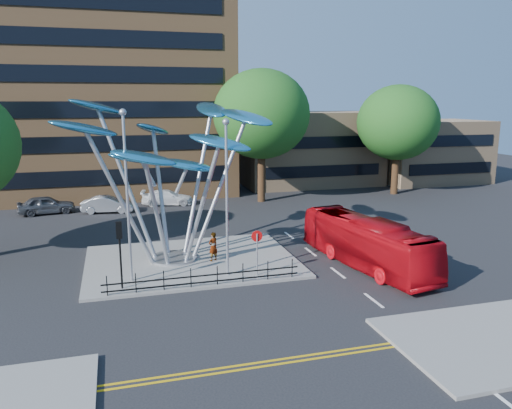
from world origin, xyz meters
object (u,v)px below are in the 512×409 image
object	(u,v)px
tree_right	(262,114)
leaf_sculpture	(168,145)
parked_car_mid	(108,204)
street_lamp_right	(227,184)
parked_car_left	(46,205)
red_bus	(367,243)
no_entry_sign_island	(257,245)
street_lamp_left	(126,182)
pedestrian	(213,247)
parked_car_right	(168,198)
tree_far	(398,123)
traffic_light_island	(120,241)

from	to	relation	value
tree_right	leaf_sculpture	distance (m)	18.37
parked_car_mid	street_lamp_right	bearing A→B (deg)	-152.23
leaf_sculpture	parked_car_left	distance (m)	18.56
parked_car_mid	red_bus	bearing A→B (deg)	-133.69
leaf_sculpture	no_entry_sign_island	world-z (taller)	leaf_sculpture
red_bus	parked_car_left	world-z (taller)	red_bus
parked_car_left	no_entry_sign_island	bearing A→B (deg)	-156.32
street_lamp_right	red_bus	distance (m)	8.82
tree_right	street_lamp_left	bearing A→B (deg)	-124.05
pedestrian	parked_car_mid	xyz separation A→B (m)	(-6.00, 15.49, -0.31)
street_lamp_right	red_bus	bearing A→B (deg)	-2.92
street_lamp_right	pedestrian	bearing A→B (deg)	96.60
no_entry_sign_island	pedestrian	xyz separation A→B (m)	(-1.79, 3.01, -0.81)
pedestrian	parked_car_right	size ratio (longest dim) A/B	0.37
no_entry_sign_island	tree_far	bearing A→B (deg)	44.25
traffic_light_island	street_lamp_left	bearing A→B (deg)	63.43
no_entry_sign_island	street_lamp_right	bearing A→B (deg)	162.13
tree_right	parked_car_mid	size ratio (longest dim) A/B	2.85
no_entry_sign_island	parked_car_mid	world-z (taller)	no_entry_sign_island
tree_far	street_lamp_left	bearing A→B (deg)	-145.08
street_lamp_left	no_entry_sign_island	size ratio (longest dim) A/B	3.59
street_lamp_right	traffic_light_island	bearing A→B (deg)	-174.81
tree_far	traffic_light_island	world-z (taller)	tree_far
tree_right	parked_car_mid	xyz separation A→B (m)	(-13.80, -0.98, -7.34)
pedestrian	parked_car_left	xyz separation A→B (m)	(-10.93, 16.39, -0.24)
tree_far	parked_car_right	bearing A→B (deg)	177.94
no_entry_sign_island	tree_right	bearing A→B (deg)	72.88
tree_right	red_bus	size ratio (longest dim) A/B	1.21
no_entry_sign_island	pedestrian	world-z (taller)	no_entry_sign_island
leaf_sculpture	traffic_light_island	size ratio (longest dim) A/B	3.71
street_lamp_left	no_entry_sign_island	bearing A→B (deg)	-8.61
street_lamp_left	no_entry_sign_island	xyz separation A→B (m)	(6.50, -0.98, -3.54)
street_lamp_left	street_lamp_right	xyz separation A→B (m)	(5.00, -0.50, -0.26)
tree_far	parked_car_mid	bearing A→B (deg)	-177.98
no_entry_sign_island	pedestrian	bearing A→B (deg)	120.78
leaf_sculpture	pedestrian	world-z (taller)	leaf_sculpture
no_entry_sign_island	traffic_light_island	bearing A→B (deg)	-179.87
tree_far	street_lamp_left	size ratio (longest dim) A/B	1.23
red_bus	parked_car_left	size ratio (longest dim) A/B	2.23
street_lamp_right	parked_car_mid	size ratio (longest dim) A/B	1.96
pedestrian	leaf_sculpture	bearing A→B (deg)	-56.97
tree_far	leaf_sculpture	size ratio (longest dim) A/B	0.85
red_bus	street_lamp_left	bearing A→B (deg)	166.93
leaf_sculpture	parked_car_mid	distance (m)	16.05
tree_far	pedestrian	world-z (taller)	tree_far
street_lamp_left	traffic_light_island	distance (m)	2.96
pedestrian	tree_right	bearing A→B (deg)	-145.35
parked_car_mid	traffic_light_island	bearing A→B (deg)	-169.03
street_lamp_left	street_lamp_right	distance (m)	5.03
street_lamp_left	parked_car_left	distance (m)	19.97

